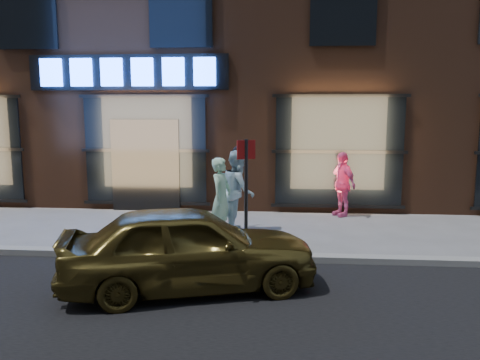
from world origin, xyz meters
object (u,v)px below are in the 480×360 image
Objects in this scene: sign_post at (246,186)px; passerby at (342,184)px; man_cap at (238,191)px; man_bowtie at (221,197)px; gold_sedan at (189,247)px.

passerby is at bearing 35.14° from sign_post.
sign_post reaches higher than man_cap.
man_cap is 2.97m from passerby.
sign_post is at bearing -136.21° from man_bowtie.
man_cap is at bearing -14.97° from man_bowtie.
man_bowtie is 0.59m from man_cap.
passerby reaches higher than gold_sedan.
man_bowtie is 2.97m from gold_sedan.
gold_sedan is at bearing -164.50° from man_bowtie.
man_cap is (0.32, 0.50, 0.06)m from man_bowtie.
man_bowtie reaches higher than gold_sedan.
sign_post reaches higher than passerby.
man_cap is 1.11× the size of passerby.
sign_post is at bearing -178.44° from man_cap.
man_cap is 0.48× the size of gold_sedan.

